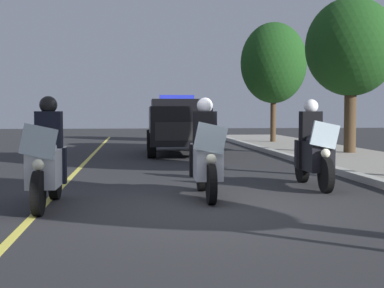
{
  "coord_description": "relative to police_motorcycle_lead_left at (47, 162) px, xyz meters",
  "views": [
    {
      "loc": [
        8.24,
        -1.02,
        1.47
      ],
      "look_at": [
        -1.42,
        0.0,
        0.9
      ],
      "focal_mm": 51.31,
      "sensor_mm": 36.0,
      "label": 1
    }
  ],
  "objects": [
    {
      "name": "tree_behind_suv",
      "position": [
        -15.98,
        7.69,
        2.98
      ],
      "size": [
        3.01,
        3.01,
        5.43
      ],
      "color": "#42301E",
      "rests_on": "sidewalk_strip"
    },
    {
      "name": "police_motorcycle_lead_left",
      "position": [
        0.0,
        0.0,
        0.0
      ],
      "size": [
        2.14,
        0.57,
        1.72
      ],
      "color": "black",
      "rests_on": "ground"
    },
    {
      "name": "police_suv",
      "position": [
        -10.34,
        2.82,
        0.37
      ],
      "size": [
        4.94,
        2.15,
        2.05
      ],
      "color": "black",
      "rests_on": "ground"
    },
    {
      "name": "police_motorcycle_lead_right",
      "position": [
        -0.69,
        2.57,
        0.0
      ],
      "size": [
        2.14,
        0.57,
        1.72
      ],
      "color": "black",
      "rests_on": "ground"
    },
    {
      "name": "lane_stripe_center",
      "position": [
        0.4,
        -0.08,
        -0.7
      ],
      "size": [
        48.0,
        0.12,
        0.01
      ],
      "primitive_type": "cube",
      "color": "#E0D14C",
      "rests_on": "ground"
    },
    {
      "name": "police_motorcycle_trailing",
      "position": [
        -1.68,
        4.81,
        0.0
      ],
      "size": [
        2.14,
        0.57,
        1.72
      ],
      "color": "black",
      "rests_on": "ground"
    },
    {
      "name": "ground_plane",
      "position": [
        0.4,
        2.36,
        -0.7
      ],
      "size": [
        80.0,
        80.0,
        0.0
      ],
      "primitive_type": "plane",
      "color": "#28282B"
    },
    {
      "name": "tree_far_back",
      "position": [
        -9.15,
        8.57,
        2.91
      ],
      "size": [
        3.05,
        3.05,
        5.17
      ],
      "color": "#42301E",
      "rests_on": "sidewalk_strip"
    }
  ]
}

